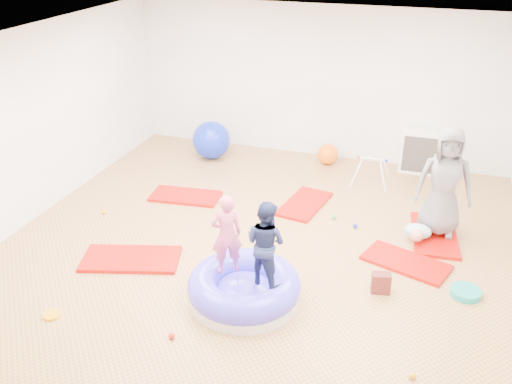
% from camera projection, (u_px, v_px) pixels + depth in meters
% --- Properties ---
extents(room, '(7.01, 8.01, 2.81)m').
position_uv_depth(room, '(248.00, 166.00, 7.00)').
color(room, tan).
rests_on(room, ground).
extents(gym_mat_front_left, '(1.41, 0.98, 0.05)m').
position_uv_depth(gym_mat_front_left, '(131.00, 259.00, 7.63)').
color(gym_mat_front_left, '#C00B09').
rests_on(gym_mat_front_left, ground).
extents(gym_mat_mid_left, '(1.17, 0.68, 0.05)m').
position_uv_depth(gym_mat_mid_left, '(185.00, 196.00, 9.33)').
color(gym_mat_mid_left, '#C00B09').
rests_on(gym_mat_mid_left, ground).
extents(gym_mat_center_back, '(0.73, 1.18, 0.05)m').
position_uv_depth(gym_mat_center_back, '(304.00, 204.00, 9.08)').
color(gym_mat_center_back, '#C00B09').
rests_on(gym_mat_center_back, ground).
extents(gym_mat_right, '(1.23, 0.88, 0.05)m').
position_uv_depth(gym_mat_right, '(406.00, 262.00, 7.56)').
color(gym_mat_right, '#C00B09').
rests_on(gym_mat_right, ground).
extents(gym_mat_rear_right, '(0.76, 1.29, 0.05)m').
position_uv_depth(gym_mat_rear_right, '(434.00, 235.00, 8.20)').
color(gym_mat_rear_right, '#C00B09').
rests_on(gym_mat_rear_right, ground).
extents(inflatable_cushion, '(1.36, 1.36, 0.43)m').
position_uv_depth(inflatable_cushion, '(244.00, 288.00, 6.79)').
color(inflatable_cushion, silver).
rests_on(inflatable_cushion, ground).
extents(child_pink, '(0.44, 0.40, 1.01)m').
position_uv_depth(child_pink, '(227.00, 231.00, 6.57)').
color(child_pink, '#D95582').
rests_on(child_pink, inflatable_cushion).
extents(child_navy, '(0.61, 0.54, 1.04)m').
position_uv_depth(child_navy, '(266.00, 239.00, 6.37)').
color(child_navy, '#1A234C').
rests_on(child_navy, inflatable_cushion).
extents(adult_caregiver, '(0.82, 0.59, 1.58)m').
position_uv_depth(adult_caregiver, '(445.00, 182.00, 7.89)').
color(adult_caregiver, slate).
rests_on(adult_caregiver, gym_mat_rear_right).
extents(infant, '(0.38, 0.38, 0.22)m').
position_uv_depth(infant, '(418.00, 232.00, 8.00)').
color(infant, '#97C9E5').
rests_on(infant, gym_mat_rear_right).
extents(ball_pit_balls, '(4.89, 3.50, 0.07)m').
position_uv_depth(ball_pit_balls, '(246.00, 241.00, 8.03)').
color(ball_pit_balls, '#1228D3').
rests_on(ball_pit_balls, ground).
extents(exercise_ball_blue, '(0.71, 0.71, 0.71)m').
position_uv_depth(exercise_ball_blue, '(211.00, 140.00, 10.71)').
color(exercise_ball_blue, '#1228D3').
rests_on(exercise_ball_blue, ground).
extents(exercise_ball_orange, '(0.38, 0.38, 0.38)m').
position_uv_depth(exercise_ball_orange, '(328.00, 154.00, 10.52)').
color(exercise_ball_orange, '#FF670C').
rests_on(exercise_ball_orange, ground).
extents(infant_play_gym, '(0.62, 0.59, 0.48)m').
position_uv_depth(infant_play_gym, '(371.00, 167.00, 9.68)').
color(infant_play_gym, white).
rests_on(infant_play_gym, ground).
extents(cube_shelf, '(0.76, 0.37, 0.76)m').
position_uv_depth(cube_shelf, '(422.00, 152.00, 10.12)').
color(cube_shelf, white).
rests_on(cube_shelf, ground).
extents(balance_disc, '(0.37, 0.37, 0.08)m').
position_uv_depth(balance_disc, '(466.00, 292.00, 6.93)').
color(balance_disc, teal).
rests_on(balance_disc, ground).
extents(backpack, '(0.25, 0.19, 0.26)m').
position_uv_depth(backpack, '(381.00, 283.00, 6.95)').
color(backpack, maroon).
rests_on(backpack, ground).
extents(yellow_toy, '(0.21, 0.21, 0.03)m').
position_uv_depth(yellow_toy, '(52.00, 315.00, 6.58)').
color(yellow_toy, orange).
rests_on(yellow_toy, ground).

